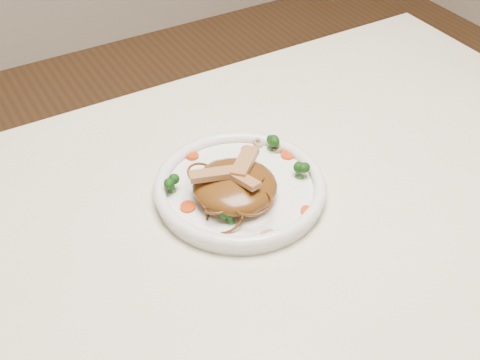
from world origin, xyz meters
TOP-DOWN VIEW (x-y plane):
  - table at (0.00, 0.00)m, footprint 1.20×0.80m
  - plate at (-0.05, 0.05)m, footprint 0.30×0.30m
  - noodle_mound at (-0.07, 0.04)m, footprint 0.17×0.17m
  - chicken_a at (-0.04, 0.05)m, footprint 0.07×0.07m
  - chicken_b at (-0.10, 0.05)m, footprint 0.07×0.04m
  - chicken_c at (-0.07, 0.02)m, footprint 0.03×0.06m
  - broccoli_0 at (0.04, 0.11)m, footprint 0.03×0.03m
  - broccoli_1 at (-0.15, 0.09)m, footprint 0.04×0.04m
  - broccoli_2 at (-0.10, -0.01)m, footprint 0.03×0.03m
  - broccoli_3 at (0.04, 0.02)m, footprint 0.03×0.03m
  - carrot_0 at (0.00, 0.12)m, footprint 0.02×0.02m
  - carrot_1 at (-0.14, 0.05)m, footprint 0.03×0.03m
  - carrot_2 at (0.05, 0.08)m, footprint 0.03×0.03m
  - carrot_3 at (-0.08, 0.15)m, footprint 0.03×0.03m
  - carrot_4 at (0.00, -0.05)m, footprint 0.02×0.02m
  - mushroom_0 at (-0.07, -0.06)m, footprint 0.03×0.03m
  - mushroom_1 at (0.05, 0.10)m, footprint 0.03×0.03m
  - mushroom_2 at (-0.15, 0.11)m, footprint 0.04×0.04m
  - mushroom_3 at (0.03, 0.13)m, footprint 0.02×0.02m

SIDE VIEW (x-z plane):
  - table at x=0.00m, z-range 0.28..1.03m
  - plate at x=-0.05m, z-range 0.75..0.77m
  - carrot_0 at x=0.00m, z-range 0.77..0.77m
  - carrot_1 at x=-0.14m, z-range 0.77..0.77m
  - carrot_2 at x=0.05m, z-range 0.77..0.77m
  - carrot_3 at x=-0.08m, z-range 0.77..0.77m
  - carrot_4 at x=0.00m, z-range 0.77..0.77m
  - mushroom_0 at x=-0.07m, z-range 0.77..0.77m
  - mushroom_1 at x=0.05m, z-range 0.77..0.77m
  - mushroom_2 at x=-0.15m, z-range 0.77..0.77m
  - mushroom_3 at x=0.03m, z-range 0.77..0.77m
  - broccoli_2 at x=-0.10m, z-range 0.77..0.79m
  - broccoli_3 at x=0.04m, z-range 0.77..0.79m
  - broccoli_0 at x=0.04m, z-range 0.77..0.80m
  - broccoli_1 at x=-0.15m, z-range 0.77..0.80m
  - noodle_mound at x=-0.07m, z-range 0.77..0.81m
  - chicken_c at x=-0.07m, z-range 0.81..0.81m
  - chicken_b at x=-0.10m, z-range 0.81..0.82m
  - chicken_a at x=-0.04m, z-range 0.81..0.82m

